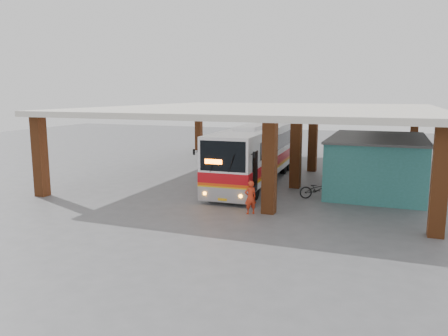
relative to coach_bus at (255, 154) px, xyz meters
name	(u,v)px	position (x,y,z in m)	size (l,w,h in m)	color
ground	(230,194)	(-0.33, -3.53, -1.82)	(90.00, 90.00, 0.00)	#515154
brick_columns	(278,146)	(1.10, 1.47, 0.36)	(20.10, 21.60, 4.35)	brown
canopy_roof	(270,109)	(0.17, 2.97, 2.68)	(21.00, 23.00, 0.30)	silver
shop_building	(376,163)	(7.17, 0.47, -0.26)	(5.20, 8.20, 3.11)	#2C6E63
coach_bus	(255,154)	(0.00, 0.00, 0.00)	(3.08, 12.66, 3.66)	white
motorcycle	(318,189)	(4.37, -2.84, -1.31)	(0.68, 1.94, 1.02)	black
pedestrian	(250,197)	(1.91, -6.97, -1.04)	(0.57, 0.37, 1.56)	red
red_chair	(328,174)	(4.21, 2.39, -1.42)	(0.59, 0.59, 0.86)	red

